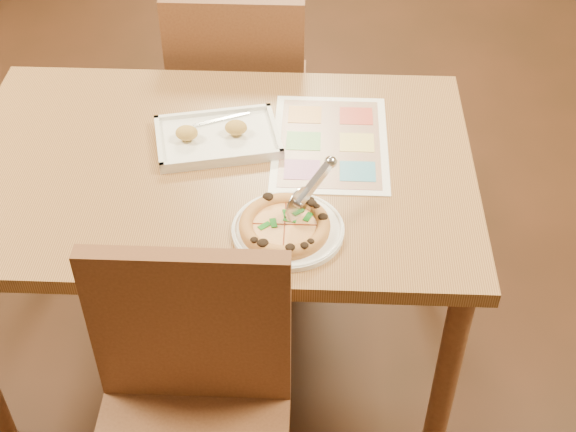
{
  "coord_description": "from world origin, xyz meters",
  "views": [
    {
      "loc": [
        0.25,
        -1.58,
        1.98
      ],
      "look_at": [
        0.19,
        -0.25,
        0.77
      ],
      "focal_mm": 50.0,
      "sensor_mm": 36.0,
      "label": 1
    }
  ],
  "objects_px": {
    "chair_far": "(239,83)",
    "pizza": "(285,226)",
    "chair_near": "(189,398)",
    "menu": "(330,142)",
    "dining_table": "(218,188)",
    "appetizer_tray": "(217,138)",
    "pizza_cutter": "(309,190)",
    "plate": "(288,230)"
  },
  "relations": [
    {
      "from": "chair_far",
      "to": "pizza",
      "type": "height_order",
      "value": "chair_far"
    },
    {
      "from": "chair_near",
      "to": "appetizer_tray",
      "type": "height_order",
      "value": "chair_near"
    },
    {
      "from": "dining_table",
      "to": "pizza_cutter",
      "type": "bearing_deg",
      "value": -40.35
    },
    {
      "from": "pizza",
      "to": "appetizer_tray",
      "type": "height_order",
      "value": "appetizer_tray"
    },
    {
      "from": "chair_far",
      "to": "menu",
      "type": "xyz_separation_m",
      "value": [
        0.29,
        -0.51,
        0.16
      ]
    },
    {
      "from": "chair_near",
      "to": "appetizer_tray",
      "type": "relative_size",
      "value": 1.33
    },
    {
      "from": "dining_table",
      "to": "appetizer_tray",
      "type": "bearing_deg",
      "value": 93.33
    },
    {
      "from": "chair_near",
      "to": "plate",
      "type": "distance_m",
      "value": 0.43
    },
    {
      "from": "appetizer_tray",
      "to": "plate",
      "type": "bearing_deg",
      "value": -59.26
    },
    {
      "from": "pizza",
      "to": "pizza_cutter",
      "type": "distance_m",
      "value": 0.1
    },
    {
      "from": "chair_near",
      "to": "menu",
      "type": "distance_m",
      "value": 0.77
    },
    {
      "from": "dining_table",
      "to": "chair_far",
      "type": "height_order",
      "value": "chair_far"
    },
    {
      "from": "plate",
      "to": "dining_table",
      "type": "bearing_deg",
      "value": 127.7
    },
    {
      "from": "plate",
      "to": "pizza",
      "type": "height_order",
      "value": "pizza"
    },
    {
      "from": "appetizer_tray",
      "to": "dining_table",
      "type": "bearing_deg",
      "value": -86.67
    },
    {
      "from": "appetizer_tray",
      "to": "menu",
      "type": "relative_size",
      "value": 0.85
    },
    {
      "from": "chair_far",
      "to": "pizza",
      "type": "distance_m",
      "value": 0.89
    },
    {
      "from": "pizza_cutter",
      "to": "appetizer_tray",
      "type": "bearing_deg",
      "value": 76.58
    },
    {
      "from": "plate",
      "to": "appetizer_tray",
      "type": "distance_m",
      "value": 0.39
    },
    {
      "from": "chair_near",
      "to": "menu",
      "type": "bearing_deg",
      "value": 67.38
    },
    {
      "from": "pizza",
      "to": "appetizer_tray",
      "type": "relative_size",
      "value": 0.59
    },
    {
      "from": "chair_near",
      "to": "menu",
      "type": "height_order",
      "value": "chair_near"
    },
    {
      "from": "dining_table",
      "to": "pizza",
      "type": "distance_m",
      "value": 0.33
    },
    {
      "from": "appetizer_tray",
      "to": "chair_far",
      "type": "bearing_deg",
      "value": 89.47
    },
    {
      "from": "chair_far",
      "to": "plate",
      "type": "height_order",
      "value": "chair_far"
    },
    {
      "from": "chair_far",
      "to": "pizza_cutter",
      "type": "xyz_separation_m",
      "value": [
        0.24,
        -0.8,
        0.24
      ]
    },
    {
      "from": "chair_far",
      "to": "menu",
      "type": "bearing_deg",
      "value": 119.45
    },
    {
      "from": "chair_near",
      "to": "chair_far",
      "type": "relative_size",
      "value": 1.0
    },
    {
      "from": "pizza",
      "to": "appetizer_tray",
      "type": "distance_m",
      "value": 0.39
    },
    {
      "from": "chair_near",
      "to": "pizza",
      "type": "relative_size",
      "value": 2.26
    },
    {
      "from": "plate",
      "to": "pizza_cutter",
      "type": "relative_size",
      "value": 1.81
    },
    {
      "from": "pizza",
      "to": "chair_far",
      "type": "bearing_deg",
      "value": 102.25
    },
    {
      "from": "dining_table",
      "to": "menu",
      "type": "xyz_separation_m",
      "value": [
        0.29,
        0.09,
        0.09
      ]
    },
    {
      "from": "dining_table",
      "to": "pizza",
      "type": "relative_size",
      "value": 6.26
    },
    {
      "from": "chair_far",
      "to": "pizza_cutter",
      "type": "relative_size",
      "value": 3.32
    },
    {
      "from": "pizza_cutter",
      "to": "chair_near",
      "type": "bearing_deg",
      "value": -174.64
    },
    {
      "from": "chair_far",
      "to": "plate",
      "type": "xyz_separation_m",
      "value": [
        0.19,
        -0.85,
        0.16
      ]
    },
    {
      "from": "chair_near",
      "to": "pizza",
      "type": "xyz_separation_m",
      "value": [
        0.19,
        0.35,
        0.18
      ]
    },
    {
      "from": "chair_far",
      "to": "appetizer_tray",
      "type": "bearing_deg",
      "value": 89.47
    },
    {
      "from": "dining_table",
      "to": "pizza_cutter",
      "type": "xyz_separation_m",
      "value": [
        0.24,
        -0.2,
        0.17
      ]
    },
    {
      "from": "pizza",
      "to": "appetizer_tray",
      "type": "xyz_separation_m",
      "value": [
        -0.19,
        0.34,
        -0.01
      ]
    },
    {
      "from": "pizza_cutter",
      "to": "appetizer_tray",
      "type": "xyz_separation_m",
      "value": [
        -0.24,
        0.29,
        -0.07
      ]
    }
  ]
}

